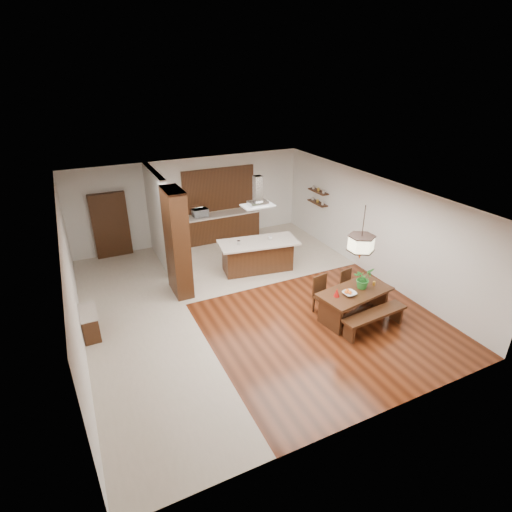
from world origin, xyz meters
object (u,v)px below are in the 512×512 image
dining_chair_right (350,287)px  island_cup (270,238)px  dining_table (354,298)px  foliage_plant (363,278)px  fruit_bowl (349,294)px  range_hood (258,191)px  dining_chair_left (324,296)px  dining_bench (374,321)px  kitchen_island (258,255)px  pendant_lantern (362,233)px  microwave (200,213)px  hallway_console (90,323)px

dining_chair_right → island_cup: (-0.99, 2.61, 0.57)m
dining_table → dining_chair_right: 0.72m
foliage_plant → fruit_bowl: (-0.49, -0.15, -0.22)m
dining_table → range_hood: range_hood is taller
dining_chair_left → foliage_plant: size_ratio=1.92×
dining_bench → range_hood: bearing=105.7°
fruit_bowl → kitchen_island: kitchen_island is taller
dining_chair_left → pendant_lantern: bearing=-50.9°
dining_bench → dining_chair_left: (-0.63, 1.12, 0.25)m
pendant_lantern → kitchen_island: 3.85m
kitchen_island → dining_table: bearing=-64.2°
pendant_lantern → dining_chair_right: bearing=59.7°
kitchen_island → microwave: size_ratio=4.83×
island_cup → hallway_console: bearing=-167.2°
dining_table → island_cup: island_cup is taller
dining_table → microwave: microwave is taller
hallway_console → pendant_lantern: bearing=-19.1°
dining_chair_right → range_hood: size_ratio=0.98×
hallway_console → fruit_bowl: size_ratio=2.83×
dining_chair_right → microwave: (-2.21, 5.43, 0.65)m
dining_table → foliage_plant: (0.24, 0.06, 0.46)m
dining_bench → foliage_plant: foliage_plant is taller
foliage_plant → fruit_bowl: bearing=-162.6°
hallway_console → microwave: 5.73m
range_hood → microwave: range_hood is taller
pendant_lantern → microwave: (-1.85, 6.04, -1.15)m
dining_bench → island_cup: (-0.73, 3.87, 0.77)m
dining_chair_left → island_cup: bearing=82.8°
microwave → dining_table: bearing=-78.2°
foliage_plant → island_cup: foliage_plant is taller
dining_chair_left → dining_chair_right: size_ratio=1.11×
fruit_bowl → kitchen_island: bearing=102.6°
island_cup → fruit_bowl: bearing=-83.5°
dining_chair_left → fruit_bowl: bearing=-72.8°
dining_chair_right → microwave: bearing=102.0°
pendant_lantern → kitchen_island: bearing=107.1°
hallway_console → dining_chair_left: bearing=-16.3°
dining_table → range_hood: 3.93m
hallway_console → dining_chair_left: 5.56m
dining_bench → kitchen_island: kitchen_island is taller
dining_table → fruit_bowl: bearing=-158.7°
dining_bench → dining_chair_left: dining_chair_left is taller
microwave → dining_bench: bearing=-79.0°
dining_chair_left → island_cup: island_cup is taller
dining_chair_left → range_hood: range_hood is taller
range_hood → foliage_plant: bearing=-68.9°
pendant_lantern → range_hood: bearing=107.0°
range_hood → dining_chair_right: bearing=-62.9°
hallway_console → dining_chair_right: (6.23, -1.41, 0.13)m
dining_chair_left → foliage_plant: (0.77, -0.42, 0.52)m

